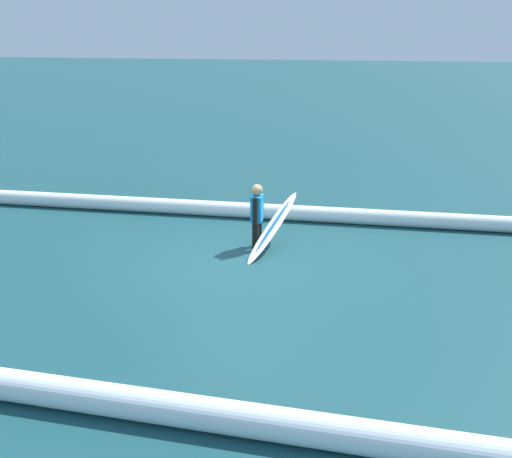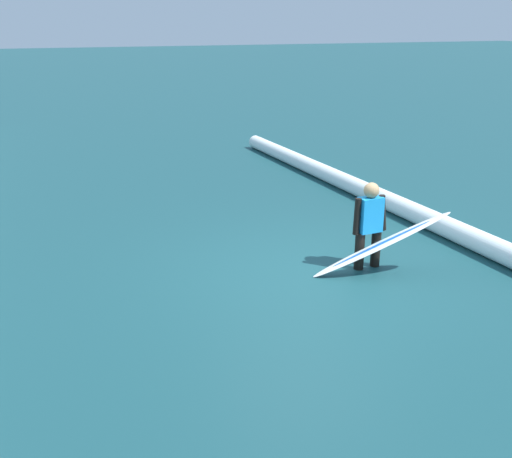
% 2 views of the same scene
% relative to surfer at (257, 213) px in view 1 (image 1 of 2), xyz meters
% --- Properties ---
extents(ground_plane, '(155.37, 155.37, 0.00)m').
position_rel_surfer_xyz_m(ground_plane, '(0.18, 0.86, -0.70)').
color(ground_plane, '#19464D').
extents(surfer, '(0.22, 0.56, 1.27)m').
position_rel_surfer_xyz_m(surfer, '(0.00, 0.00, 0.00)').
color(surfer, black).
rests_on(surfer, ground_plane).
extents(surfboard, '(0.84, 1.89, 0.95)m').
position_rel_surfer_xyz_m(surfboard, '(-0.31, -0.01, -0.25)').
color(surfboard, white).
rests_on(surfboard, ground_plane).
extents(wave_crest_foreground, '(21.55, 0.80, 0.35)m').
position_rel_surfer_xyz_m(wave_crest_foreground, '(-2.17, -1.97, -0.53)').
color(wave_crest_foreground, white).
rests_on(wave_crest_foreground, ground_plane).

